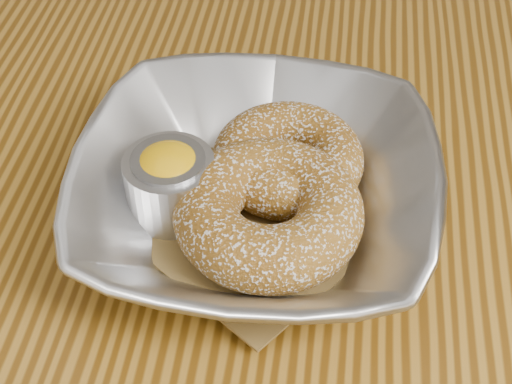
# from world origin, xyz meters

# --- Properties ---
(table) EXTENTS (1.20, 0.80, 0.75)m
(table) POSITION_xyz_m (0.00, 0.00, 0.65)
(table) COLOR brown
(table) RESTS_ON ground_plane
(serving_bowl) EXTENTS (0.23, 0.23, 0.06)m
(serving_bowl) POSITION_xyz_m (-0.11, -0.00, 0.78)
(serving_bowl) COLOR #BABCC1
(serving_bowl) RESTS_ON table
(parchment) EXTENTS (0.20, 0.20, 0.00)m
(parchment) POSITION_xyz_m (-0.11, -0.00, 0.76)
(parchment) COLOR brown
(parchment) RESTS_ON table
(donut_back) EXTENTS (0.11, 0.11, 0.03)m
(donut_back) POSITION_xyz_m (-0.10, 0.03, 0.78)
(donut_back) COLOR brown
(donut_back) RESTS_ON parchment
(donut_front) EXTENTS (0.15, 0.15, 0.04)m
(donut_front) POSITION_xyz_m (-0.10, -0.02, 0.78)
(donut_front) COLOR brown
(donut_front) RESTS_ON parchment
(ramekin) EXTENTS (0.06, 0.06, 0.05)m
(ramekin) POSITION_xyz_m (-0.17, -0.00, 0.78)
(ramekin) COLOR #BABCC1
(ramekin) RESTS_ON table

